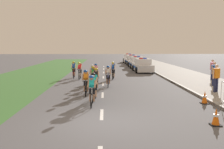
{
  "coord_description": "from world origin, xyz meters",
  "views": [
    {
      "loc": [
        0.14,
        -8.65,
        2.87
      ],
      "look_at": [
        0.59,
        6.09,
        1.1
      ],
      "focal_mm": 37.68,
      "sensor_mm": 36.0,
      "label": 1
    }
  ],
  "objects_px": {
    "cyclist_ninth": "(113,70)",
    "police_car_nearest": "(143,66)",
    "cyclist_fifth": "(94,77)",
    "police_car_third": "(132,60)",
    "spectator_middle": "(212,68)",
    "cyclist_third": "(86,82)",
    "police_car_second": "(137,63)",
    "cyclist_eighth": "(96,73)",
    "police_car_furthest": "(129,59)",
    "spectator_back": "(216,76)",
    "cyclist_fourth": "(96,79)",
    "cyclist_second": "(94,86)",
    "traffic_cone_near": "(216,117)",
    "traffic_cone_mid": "(205,98)",
    "cyclist_tenth": "(74,69)",
    "cyclist_lead": "(92,90)",
    "cyclist_seventh": "(93,74)",
    "cyclist_eleventh": "(80,70)",
    "spectator_closest": "(214,72)",
    "cyclist_sixth": "(108,76)"
  },
  "relations": [
    {
      "from": "cyclist_ninth",
      "to": "police_car_nearest",
      "type": "bearing_deg",
      "value": 58.98
    },
    {
      "from": "cyclist_fifth",
      "to": "police_car_third",
      "type": "distance_m",
      "value": 21.27
    },
    {
      "from": "cyclist_fifth",
      "to": "spectator_middle",
      "type": "relative_size",
      "value": 1.03
    },
    {
      "from": "cyclist_third",
      "to": "police_car_second",
      "type": "xyz_separation_m",
      "value": [
        5.41,
        17.68,
        -0.11
      ]
    },
    {
      "from": "cyclist_eighth",
      "to": "police_car_furthest",
      "type": "distance_m",
      "value": 24.05
    },
    {
      "from": "police_car_third",
      "to": "spectator_back",
      "type": "height_order",
      "value": "spectator_back"
    },
    {
      "from": "cyclist_fourth",
      "to": "cyclist_fifth",
      "type": "distance_m",
      "value": 1.13
    },
    {
      "from": "cyclist_second",
      "to": "cyclist_third",
      "type": "bearing_deg",
      "value": 110.26
    },
    {
      "from": "cyclist_second",
      "to": "cyclist_fourth",
      "type": "bearing_deg",
      "value": 90.01
    },
    {
      "from": "police_car_second",
      "to": "traffic_cone_near",
      "type": "distance_m",
      "value": 23.26
    },
    {
      "from": "traffic_cone_mid",
      "to": "cyclist_tenth",
      "type": "bearing_deg",
      "value": 128.23
    },
    {
      "from": "cyclist_lead",
      "to": "traffic_cone_near",
      "type": "distance_m",
      "value": 5.59
    },
    {
      "from": "police_car_nearest",
      "to": "cyclist_second",
      "type": "bearing_deg",
      "value": -109.01
    },
    {
      "from": "traffic_cone_mid",
      "to": "spectator_back",
      "type": "relative_size",
      "value": 0.38
    },
    {
      "from": "police_car_furthest",
      "to": "cyclist_eighth",
      "type": "bearing_deg",
      "value": -102.04
    },
    {
      "from": "spectator_middle",
      "to": "police_car_nearest",
      "type": "bearing_deg",
      "value": 121.56
    },
    {
      "from": "cyclist_fifth",
      "to": "cyclist_second",
      "type": "bearing_deg",
      "value": -86.92
    },
    {
      "from": "cyclist_seventh",
      "to": "spectator_middle",
      "type": "relative_size",
      "value": 1.03
    },
    {
      "from": "cyclist_lead",
      "to": "cyclist_fourth",
      "type": "height_order",
      "value": "same"
    },
    {
      "from": "cyclist_ninth",
      "to": "police_car_furthest",
      "type": "xyz_separation_m",
      "value": [
        3.55,
        21.77,
        -0.11
      ]
    },
    {
      "from": "cyclist_eleventh",
      "to": "traffic_cone_near",
      "type": "distance_m",
      "value": 13.83
    },
    {
      "from": "cyclist_seventh",
      "to": "police_car_third",
      "type": "distance_m",
      "value": 20.01
    },
    {
      "from": "cyclist_eleventh",
      "to": "spectator_closest",
      "type": "bearing_deg",
      "value": -24.19
    },
    {
      "from": "cyclist_lead",
      "to": "cyclist_sixth",
      "type": "xyz_separation_m",
      "value": [
        0.87,
        5.44,
        0.0
      ]
    },
    {
      "from": "cyclist_sixth",
      "to": "cyclist_tenth",
      "type": "bearing_deg",
      "value": 122.84
    },
    {
      "from": "cyclist_sixth",
      "to": "cyclist_eighth",
      "type": "distance_m",
      "value": 2.26
    },
    {
      "from": "cyclist_fifth",
      "to": "traffic_cone_near",
      "type": "distance_m",
      "value": 9.31
    },
    {
      "from": "cyclist_fifth",
      "to": "spectator_middle",
      "type": "distance_m",
      "value": 10.03
    },
    {
      "from": "traffic_cone_mid",
      "to": "spectator_back",
      "type": "xyz_separation_m",
      "value": [
        1.68,
        2.37,
        0.77
      ]
    },
    {
      "from": "cyclist_eighth",
      "to": "police_car_third",
      "type": "xyz_separation_m",
      "value": [
        5.02,
        18.09,
        -0.11
      ]
    },
    {
      "from": "traffic_cone_mid",
      "to": "police_car_second",
      "type": "bearing_deg",
      "value": 92.13
    },
    {
      "from": "police_car_furthest",
      "to": "traffic_cone_mid",
      "type": "distance_m",
      "value": 30.78
    },
    {
      "from": "cyclist_sixth",
      "to": "cyclist_seventh",
      "type": "bearing_deg",
      "value": 144.98
    },
    {
      "from": "cyclist_seventh",
      "to": "cyclist_tenth",
      "type": "bearing_deg",
      "value": 115.91
    },
    {
      "from": "cyclist_lead",
      "to": "cyclist_fifth",
      "type": "height_order",
      "value": "same"
    },
    {
      "from": "police_car_third",
      "to": "police_car_furthest",
      "type": "xyz_separation_m",
      "value": [
        -0.0,
        5.43,
        0.0
      ]
    },
    {
      "from": "spectator_closest",
      "to": "spectator_middle",
      "type": "distance_m",
      "value": 3.09
    },
    {
      "from": "cyclist_eighth",
      "to": "police_car_nearest",
      "type": "distance_m",
      "value": 9.16
    },
    {
      "from": "cyclist_seventh",
      "to": "cyclist_eighth",
      "type": "distance_m",
      "value": 1.25
    },
    {
      "from": "police_car_second",
      "to": "spectator_middle",
      "type": "distance_m",
      "value": 13.31
    },
    {
      "from": "cyclist_seventh",
      "to": "spectator_closest",
      "type": "bearing_deg",
      "value": -9.08
    },
    {
      "from": "cyclist_fourth",
      "to": "spectator_back",
      "type": "distance_m",
      "value": 7.38
    },
    {
      "from": "cyclist_lead",
      "to": "police_car_third",
      "type": "relative_size",
      "value": 0.39
    },
    {
      "from": "cyclist_lead",
      "to": "cyclist_sixth",
      "type": "height_order",
      "value": "same"
    },
    {
      "from": "traffic_cone_mid",
      "to": "cyclist_lead",
      "type": "bearing_deg",
      "value": -177.7
    },
    {
      "from": "spectator_back",
      "to": "traffic_cone_mid",
      "type": "bearing_deg",
      "value": -125.39
    },
    {
      "from": "police_car_third",
      "to": "traffic_cone_mid",
      "type": "xyz_separation_m",
      "value": [
        0.74,
        -25.35,
        -0.37
      ]
    },
    {
      "from": "cyclist_second",
      "to": "cyclist_tenth",
      "type": "xyz_separation_m",
      "value": [
        -2.26,
        9.15,
        0.0
      ]
    },
    {
      "from": "cyclist_eighth",
      "to": "spectator_middle",
      "type": "height_order",
      "value": "spectator_middle"
    },
    {
      "from": "cyclist_eleventh",
      "to": "cyclist_second",
      "type": "bearing_deg",
      "value": -78.9
    }
  ]
}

